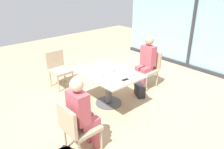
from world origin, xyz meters
name	(u,v)px	position (x,y,z in m)	size (l,w,h in m)	color
ground_plane	(109,103)	(0.00, 0.00, 0.00)	(12.00, 12.00, 0.00)	tan
window_wall_backdrop	(193,27)	(0.00, 3.20, 1.21)	(4.71, 0.10, 2.70)	#8EB7BC
dining_table_main	(108,80)	(0.00, 0.00, 0.55)	(1.30, 0.94, 0.73)	#BCB29E
chair_front_right	(77,126)	(0.79, -1.30, 0.50)	(0.46, 0.50, 0.87)	tan
chair_near_window	(149,67)	(0.00, 1.30, 0.50)	(0.46, 0.51, 0.87)	tan
chair_side_end	(59,67)	(-1.46, -0.34, 0.50)	(0.50, 0.46, 0.87)	tan
person_front_right	(82,112)	(0.79, -1.19, 0.70)	(0.34, 0.39, 1.26)	#B24C56
person_near_window	(146,60)	(0.00, 1.19, 0.70)	(0.34, 0.39, 1.26)	#B24C56
wine_glass_0	(104,69)	(0.04, -0.14, 0.86)	(0.07, 0.07, 0.18)	silver
wine_glass_1	(113,67)	(0.07, 0.05, 0.86)	(0.07, 0.07, 0.18)	silver
wine_glass_2	(79,62)	(-0.57, -0.31, 0.86)	(0.07, 0.07, 0.18)	silver
wine_glass_3	(132,70)	(0.46, 0.20, 0.86)	(0.07, 0.07, 0.18)	silver
coffee_cup	(101,75)	(0.10, -0.28, 0.78)	(0.08, 0.08, 0.09)	white
cell_phone_on_table	(125,80)	(0.48, 0.00, 0.73)	(0.07, 0.14, 0.01)	black
handbag_1	(140,90)	(0.23, 0.74, 0.14)	(0.30, 0.16, 0.28)	#232328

